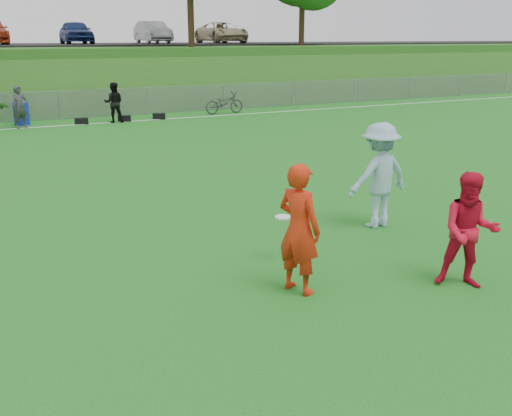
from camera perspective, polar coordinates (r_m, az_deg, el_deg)
ground at (r=8.45m, az=0.30°, el=-8.24°), size 120.00×120.00×0.00m
sideline_far at (r=25.34m, az=-18.37°, el=7.86°), size 60.00×0.10×0.01m
fence at (r=27.22m, az=-19.13°, el=9.72°), size 58.00×0.06×1.30m
berm at (r=38.06m, az=-21.57°, el=12.55°), size 120.00×18.00×3.00m
parking_lot at (r=40.00m, az=-22.09°, el=14.88°), size 120.00×12.00×0.10m
car_row at (r=38.91m, az=-23.86°, el=15.80°), size 32.04×5.18×1.44m
gear_bags at (r=25.56m, az=-16.31°, el=8.39°), size 7.88×0.46×0.26m
player_red_left at (r=8.11m, az=4.32°, el=-2.10°), size 0.68×0.82×1.91m
player_red_center at (r=8.83m, az=20.57°, el=-2.17°), size 1.07×1.04×1.74m
player_blue at (r=11.18m, az=12.18°, el=3.18°), size 1.35×0.82×2.03m
frisbee at (r=9.28m, az=2.71°, el=-0.91°), size 0.26×0.26×0.02m
recycling_bin at (r=26.09m, az=-22.41°, el=8.72°), size 0.73×0.73×0.93m
bicycle at (r=27.80m, az=-3.20°, el=10.45°), size 1.98×0.78×1.03m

